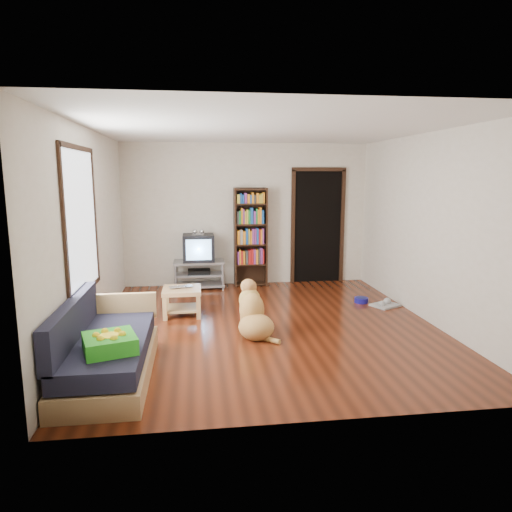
{
  "coord_description": "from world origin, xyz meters",
  "views": [
    {
      "loc": [
        -0.94,
        -5.89,
        2.01
      ],
      "look_at": [
        -0.11,
        0.36,
        0.9
      ],
      "focal_mm": 32.0,
      "sensor_mm": 36.0,
      "label": 1
    }
  ],
  "objects": [
    {
      "name": "tv_stand",
      "position": [
        -0.9,
        2.25,
        0.27
      ],
      "size": [
        0.9,
        0.45,
        0.5
      ],
      "color": "#99999E",
      "rests_on": "ground"
    },
    {
      "name": "coffee_table",
      "position": [
        -1.16,
        0.63,
        0.28
      ],
      "size": [
        0.55,
        0.55,
        0.4
      ],
      "color": "tan",
      "rests_on": "ground"
    },
    {
      "name": "ground",
      "position": [
        0.0,
        0.0,
        0.0
      ],
      "size": [
        5.0,
        5.0,
        0.0
      ],
      "primitive_type": "plane",
      "color": "#57200E",
      "rests_on": "ground"
    },
    {
      "name": "crt_tv",
      "position": [
        -0.9,
        2.27,
        0.74
      ],
      "size": [
        0.55,
        0.52,
        0.58
      ],
      "color": "black",
      "rests_on": "tv_stand"
    },
    {
      "name": "sofa",
      "position": [
        -1.87,
        -1.38,
        0.26
      ],
      "size": [
        0.8,
        1.8,
        0.8
      ],
      "color": "tan",
      "rests_on": "ground"
    },
    {
      "name": "dog_bowl",
      "position": [
        1.68,
        0.92,
        0.04
      ],
      "size": [
        0.22,
        0.22,
        0.08
      ],
      "primitive_type": "cylinder",
      "color": "navy",
      "rests_on": "ground"
    },
    {
      "name": "window",
      "position": [
        -2.23,
        -0.5,
        1.5
      ],
      "size": [
        0.03,
        1.46,
        1.7
      ],
      "color": "white",
      "rests_on": "wall_left"
    },
    {
      "name": "laptop",
      "position": [
        -1.16,
        0.6,
        0.41
      ],
      "size": [
        0.38,
        0.3,
        0.03
      ],
      "primitive_type": "imported",
      "rotation": [
        0.0,
        0.0,
        0.26
      ],
      "color": "silver",
      "rests_on": "coffee_table"
    },
    {
      "name": "green_cushion",
      "position": [
        -1.75,
        -1.77,
        0.5
      ],
      "size": [
        0.57,
        0.57,
        0.15
      ],
      "primitive_type": "cube",
      "rotation": [
        0.0,
        0.0,
        0.31
      ],
      "color": "green",
      "rests_on": "sofa"
    },
    {
      "name": "wall_front",
      "position": [
        0.0,
        -2.5,
        1.3
      ],
      "size": [
        4.5,
        0.0,
        4.5
      ],
      "primitive_type": "plane",
      "rotation": [
        -1.57,
        0.0,
        0.0
      ],
      "color": "beige",
      "rests_on": "ground"
    },
    {
      "name": "dog",
      "position": [
        -0.24,
        -0.34,
        0.26
      ],
      "size": [
        0.54,
        0.82,
        0.72
      ],
      "color": "#C87F4D",
      "rests_on": "ground"
    },
    {
      "name": "wall_right",
      "position": [
        2.25,
        0.0,
        1.3
      ],
      "size": [
        0.0,
        5.0,
        5.0
      ],
      "primitive_type": "plane",
      "rotation": [
        1.57,
        0.0,
        -1.57
      ],
      "color": "beige",
      "rests_on": "ground"
    },
    {
      "name": "doorway",
      "position": [
        1.35,
        2.48,
        1.12
      ],
      "size": [
        1.03,
        0.05,
        2.19
      ],
      "color": "black",
      "rests_on": "wall_back"
    },
    {
      "name": "ceiling",
      "position": [
        0.0,
        0.0,
        2.6
      ],
      "size": [
        5.0,
        5.0,
        0.0
      ],
      "primitive_type": "plane",
      "rotation": [
        3.14,
        0.0,
        0.0
      ],
      "color": "white",
      "rests_on": "ground"
    },
    {
      "name": "grey_rag",
      "position": [
        1.98,
        0.67,
        0.01
      ],
      "size": [
        0.5,
        0.47,
        0.03
      ],
      "primitive_type": "cube",
      "rotation": [
        0.0,
        0.0,
        0.46
      ],
      "color": "#ABABAB",
      "rests_on": "ground"
    },
    {
      "name": "wall_back",
      "position": [
        0.0,
        2.5,
        1.3
      ],
      "size": [
        4.5,
        0.0,
        4.5
      ],
      "primitive_type": "plane",
      "rotation": [
        1.57,
        0.0,
        0.0
      ],
      "color": "beige",
      "rests_on": "ground"
    },
    {
      "name": "wall_left",
      "position": [
        -2.25,
        0.0,
        1.3
      ],
      "size": [
        0.0,
        5.0,
        5.0
      ],
      "primitive_type": "plane",
      "rotation": [
        1.57,
        0.0,
        1.57
      ],
      "color": "beige",
      "rests_on": "ground"
    },
    {
      "name": "bookshelf",
      "position": [
        0.05,
        2.34,
        1.0
      ],
      "size": [
        0.6,
        0.3,
        1.8
      ],
      "color": "black",
      "rests_on": "ground"
    }
  ]
}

